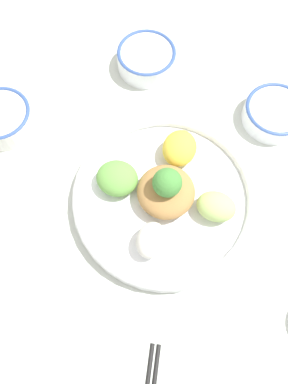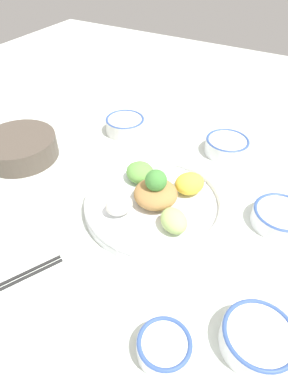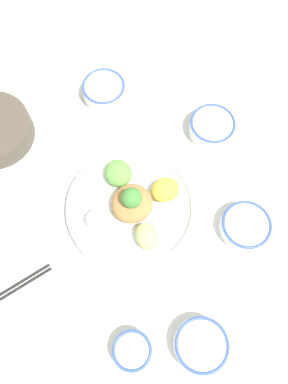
% 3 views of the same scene
% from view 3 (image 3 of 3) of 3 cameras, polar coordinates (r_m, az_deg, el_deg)
% --- Properties ---
extents(ground_plane, '(2.40, 2.40, 0.00)m').
position_cam_3_polar(ground_plane, '(0.94, -3.75, -2.59)').
color(ground_plane, silver).
extents(salad_platter, '(0.33, 0.33, 0.11)m').
position_cam_3_polar(salad_platter, '(0.91, -1.73, -2.08)').
color(salad_platter, white).
rests_on(salad_platter, ground_plane).
extents(sauce_bowl_red, '(0.12, 0.12, 0.04)m').
position_cam_3_polar(sauce_bowl_red, '(0.87, 8.70, -22.04)').
color(sauce_bowl_red, white).
rests_on(sauce_bowl_red, ground_plane).
extents(rice_bowl_blue, '(0.12, 0.12, 0.05)m').
position_cam_3_polar(rice_bowl_blue, '(1.07, -6.10, 15.21)').
color(rice_bowl_blue, white).
rests_on(rice_bowl_blue, ground_plane).
extents(sauce_bowl_dark, '(0.09, 0.09, 0.04)m').
position_cam_3_polar(sauce_bowl_dark, '(0.87, -1.80, -22.97)').
color(sauce_bowl_dark, white).
rests_on(sauce_bowl_dark, ground_plane).
extents(rice_bowl_plain, '(0.12, 0.12, 0.04)m').
position_cam_3_polar(rice_bowl_plain, '(0.93, 15.20, -5.01)').
color(rice_bowl_plain, white).
rests_on(rice_bowl_plain, ground_plane).
extents(sauce_bowl_far, '(0.12, 0.12, 0.04)m').
position_cam_3_polar(sauce_bowl_far, '(1.02, 10.30, 9.82)').
color(sauce_bowl_far, white).
rests_on(sauce_bowl_far, ground_plane).
extents(chopsticks_pair_near, '(0.11, 0.19, 0.01)m').
position_cam_3_polar(chopsticks_pair_near, '(0.94, -19.64, -13.91)').
color(chopsticks_pair_near, black).
rests_on(chopsticks_pair_near, ground_plane).
extents(serving_spoon_extra, '(0.11, 0.10, 0.01)m').
position_cam_3_polar(serving_spoon_extra, '(0.90, -11.71, -21.01)').
color(serving_spoon_extra, silver).
rests_on(serving_spoon_extra, ground_plane).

